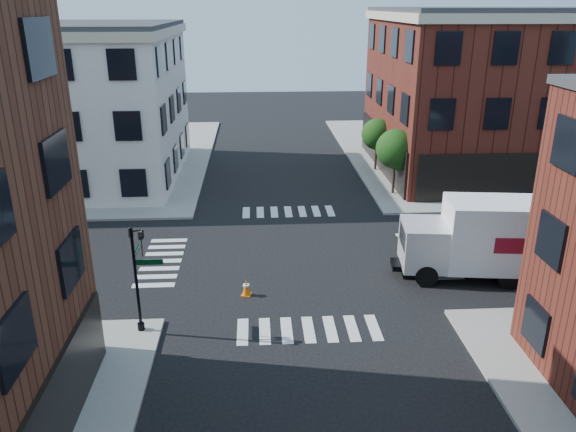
{
  "coord_description": "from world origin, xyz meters",
  "views": [
    {
      "loc": [
        -2.03,
        -26.77,
        12.51
      ],
      "look_at": [
        -0.45,
        -0.35,
        2.5
      ],
      "focal_mm": 35.0,
      "sensor_mm": 36.0,
      "label": 1
    }
  ],
  "objects": [
    {
      "name": "building_ne",
      "position": [
        20.5,
        16.0,
        6.0
      ],
      "size": [
        25.0,
        16.0,
        12.0
      ],
      "primitive_type": "cube",
      "color": "#4D1A13",
      "rests_on": "ground"
    },
    {
      "name": "building_nw",
      "position": [
        -19.0,
        16.0,
        5.5
      ],
      "size": [
        22.0,
        16.0,
        11.0
      ],
      "primitive_type": "cube",
      "color": "silver",
      "rests_on": "ground"
    },
    {
      "name": "box_truck",
      "position": [
        9.32,
        -2.75,
        2.03
      ],
      "size": [
        8.81,
        3.56,
        3.9
      ],
      "rotation": [
        0.0,
        0.0,
        -0.12
      ],
      "color": "white",
      "rests_on": "ground"
    },
    {
      "name": "tree_far",
      "position": [
        7.56,
        15.98,
        2.87
      ],
      "size": [
        2.43,
        2.43,
        4.07
      ],
      "color": "black",
      "rests_on": "ground"
    },
    {
      "name": "ground",
      "position": [
        0.0,
        0.0,
        0.0
      ],
      "size": [
        120.0,
        120.0,
        0.0
      ],
      "primitive_type": "plane",
      "color": "black",
      "rests_on": "ground"
    },
    {
      "name": "traffic_cone",
      "position": [
        -2.58,
        -3.9,
        0.38
      ],
      "size": [
        0.51,
        0.51,
        0.78
      ],
      "rotation": [
        0.0,
        0.0,
        -0.24
      ],
      "color": "orange",
      "rests_on": "ground"
    },
    {
      "name": "sidewalk_nw",
      "position": [
        -21.0,
        21.0,
        0.07
      ],
      "size": [
        30.0,
        30.0,
        0.15
      ],
      "primitive_type": "cube",
      "color": "gray",
      "rests_on": "ground"
    },
    {
      "name": "tree_near",
      "position": [
        7.56,
        9.98,
        3.16
      ],
      "size": [
        2.69,
        2.69,
        4.49
      ],
      "color": "black",
      "rests_on": "ground"
    },
    {
      "name": "sidewalk_ne",
      "position": [
        21.0,
        21.0,
        0.07
      ],
      "size": [
        30.0,
        30.0,
        0.15
      ],
      "primitive_type": "cube",
      "color": "gray",
      "rests_on": "ground"
    },
    {
      "name": "signal_pole",
      "position": [
        -6.72,
        -6.68,
        2.86
      ],
      "size": [
        1.29,
        1.24,
        4.6
      ],
      "color": "black",
      "rests_on": "ground"
    }
  ]
}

